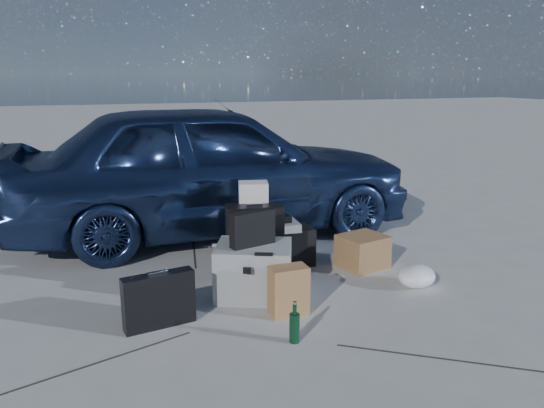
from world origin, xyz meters
The scene contains 15 objects.
ground centered at (0.00, 0.00, 0.00)m, with size 60.00×60.00×0.00m, color #B5B5B0.
car centered at (0.09, 2.13, 0.76)m, with size 1.79×4.45×1.52m, color navy.
pelican_case centered at (-0.03, 0.24, 0.22)m, with size 0.60×0.49×0.44m, color #929496.
laptop_bag centered at (-0.04, 0.24, 0.58)m, with size 0.38×0.09×0.28m, color black.
briefcase centered at (-0.84, -0.05, 0.20)m, with size 0.52×0.11×0.40m, color black.
suitcase_left centered at (0.10, 0.62, 0.33)m, with size 0.51×0.18×0.66m, color black.
suitcase_right centered at (0.21, 1.05, 0.28)m, with size 0.47×0.17×0.57m, color black.
white_carton centered at (0.23, 1.04, 0.67)m, with size 0.27×0.22×0.22m, color silver.
duffel_bag centered at (0.37, 0.84, 0.18)m, with size 0.72×0.31×0.36m, color black.
flat_box_white centered at (0.36, 0.83, 0.40)m, with size 0.44×0.33×0.08m, color silver.
flat_box_black centered at (0.35, 0.83, 0.47)m, with size 0.29×0.21×0.06m, color black.
kraft_bag centered at (0.11, -0.18, 0.19)m, with size 0.28×0.17×0.38m, color #AC724B.
cardboard_box centered at (1.14, 0.53, 0.15)m, with size 0.41×0.36×0.31m, color #9B7243.
plastic_bag centered at (1.34, -0.06, 0.10)m, with size 0.34×0.29×0.19m, color white.
green_bottle centered at (-0.01, -0.60, 0.14)m, with size 0.07×0.07×0.28m, color black.
Camera 1 is at (-1.27, -3.64, 1.78)m, focal length 35.00 mm.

